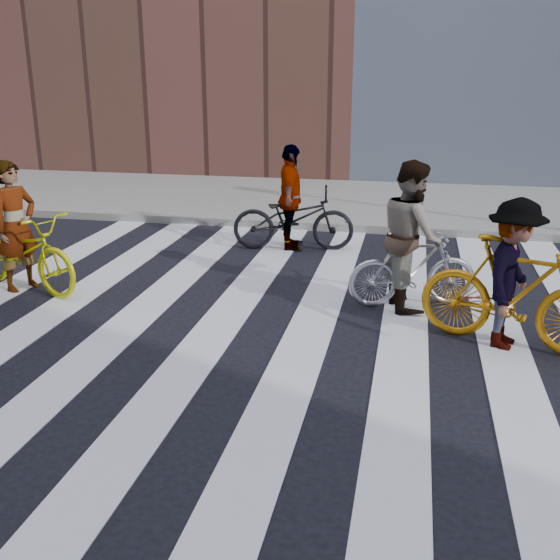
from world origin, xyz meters
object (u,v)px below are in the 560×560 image
(bike_yellow_left, at_px, (22,251))
(bike_yellow_right, at_px, (515,294))
(bike_silver_mid, at_px, (413,269))
(rider_left, at_px, (16,227))
(rider_rear, at_px, (290,198))
(rider_mid, at_px, (411,235))
(bike_dark_rear, at_px, (293,219))
(rider_right, at_px, (512,275))

(bike_yellow_left, relative_size, bike_yellow_right, 1.02)
(bike_silver_mid, xyz_separation_m, rider_left, (-5.36, -0.39, 0.40))
(bike_yellow_right, height_order, rider_rear, rider_rear)
(rider_mid, height_order, rider_rear, rider_mid)
(bike_silver_mid, distance_m, bike_dark_rear, 3.16)
(rider_mid, xyz_separation_m, rider_rear, (-2.02, 2.43, -0.06))
(rider_right, bearing_deg, bike_yellow_left, 102.10)
(bike_silver_mid, relative_size, bike_dark_rear, 0.82)
(bike_silver_mid, distance_m, rider_mid, 0.45)
(bike_yellow_right, xyz_separation_m, rider_right, (-0.05, 0.00, 0.21))
(bike_dark_rear, relative_size, rider_rear, 1.15)
(rider_mid, relative_size, rider_right, 1.13)
(bike_yellow_right, xyz_separation_m, rider_rear, (-3.17, 3.52, 0.26))
(rider_mid, xyz_separation_m, rider_right, (1.10, -1.09, -0.11))
(bike_yellow_right, bearing_deg, bike_yellow_left, 102.15)
(bike_yellow_left, xyz_separation_m, rider_mid, (5.26, 0.39, 0.39))
(rider_rear, bearing_deg, bike_silver_mid, -147.68)
(rider_left, relative_size, rider_right, 1.07)
(bike_yellow_left, xyz_separation_m, bike_silver_mid, (5.31, 0.39, -0.05))
(bike_yellow_right, distance_m, bike_dark_rear, 4.71)
(bike_yellow_right, bearing_deg, bike_silver_mid, 63.55)
(bike_dark_rear, distance_m, rider_mid, 3.15)
(rider_left, relative_size, rider_mid, 0.95)
(bike_dark_rear, distance_m, rider_rear, 0.35)
(bike_silver_mid, height_order, rider_right, rider_right)
(rider_mid, bearing_deg, bike_yellow_right, -150.07)
(bike_dark_rear, bearing_deg, rider_right, -147.03)
(bike_silver_mid, bearing_deg, rider_mid, 73.48)
(bike_yellow_left, relative_size, rider_rear, 1.19)
(bike_silver_mid, bearing_deg, rider_left, 77.70)
(bike_yellow_left, bearing_deg, bike_silver_mid, -64.96)
(rider_left, relative_size, rider_rear, 1.02)
(bike_yellow_left, bearing_deg, rider_rear, -28.14)
(rider_left, bearing_deg, rider_right, -75.45)
(bike_yellow_left, relative_size, rider_mid, 1.11)
(bike_dark_rear, relative_size, rider_right, 1.22)
(bike_yellow_right, relative_size, rider_right, 1.24)
(rider_mid, bearing_deg, rider_right, -151.34)
(rider_left, distance_m, rider_rear, 4.34)
(rider_left, bearing_deg, bike_dark_rear, -29.00)
(bike_dark_rear, height_order, rider_left, rider_left)
(bike_yellow_left, bearing_deg, rider_mid, -64.92)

